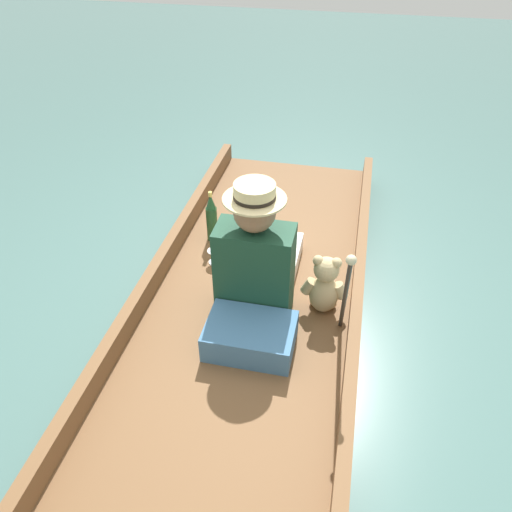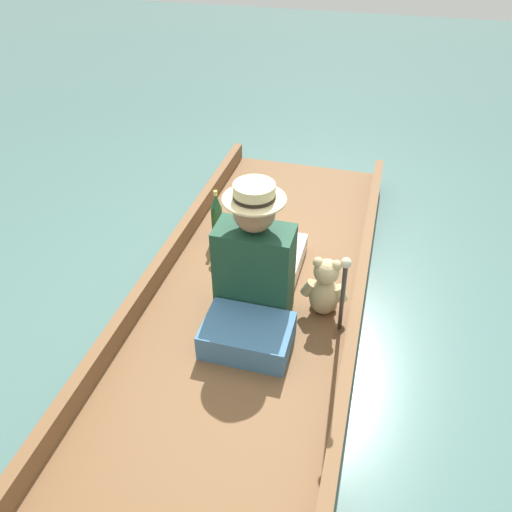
{
  "view_description": "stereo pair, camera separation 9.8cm",
  "coord_description": "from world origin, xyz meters",
  "px_view_note": "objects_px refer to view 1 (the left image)",
  "views": [
    {
      "loc": [
        0.46,
        -1.96,
        1.98
      ],
      "look_at": [
        0.04,
        -0.01,
        0.45
      ],
      "focal_mm": 35.0,
      "sensor_mm": 36.0,
      "label": 1
    },
    {
      "loc": [
        0.56,
        -1.94,
        1.98
      ],
      "look_at": [
        0.04,
        -0.01,
        0.45
      ],
      "focal_mm": 35.0,
      "sensor_mm": 36.0,
      "label": 2
    }
  ],
  "objects_px": {
    "wine_glass": "(215,254)",
    "champagne_bottle": "(212,218)",
    "teddy_bear": "(325,286)",
    "walking_cane": "(346,290)",
    "seated_person": "(259,259)"
  },
  "relations": [
    {
      "from": "wine_glass",
      "to": "champagne_bottle",
      "type": "relative_size",
      "value": 0.26
    },
    {
      "from": "teddy_bear",
      "to": "wine_glass",
      "type": "relative_size",
      "value": 3.98
    },
    {
      "from": "wine_glass",
      "to": "champagne_bottle",
      "type": "distance_m",
      "value": 0.27
    },
    {
      "from": "wine_glass",
      "to": "walking_cane",
      "type": "relative_size",
      "value": 0.13
    },
    {
      "from": "wine_glass",
      "to": "teddy_bear",
      "type": "bearing_deg",
      "value": -21.91
    },
    {
      "from": "teddy_bear",
      "to": "walking_cane",
      "type": "xyz_separation_m",
      "value": [
        0.11,
        -0.29,
        0.24
      ]
    },
    {
      "from": "seated_person",
      "to": "walking_cane",
      "type": "height_order",
      "value": "seated_person"
    },
    {
      "from": "teddy_bear",
      "to": "walking_cane",
      "type": "relative_size",
      "value": 0.52
    },
    {
      "from": "teddy_bear",
      "to": "champagne_bottle",
      "type": "relative_size",
      "value": 1.04
    },
    {
      "from": "walking_cane",
      "to": "seated_person",
      "type": "bearing_deg",
      "value": 146.6
    },
    {
      "from": "wine_glass",
      "to": "walking_cane",
      "type": "bearing_deg",
      "value": -35.55
    },
    {
      "from": "wine_glass",
      "to": "walking_cane",
      "type": "height_order",
      "value": "walking_cane"
    },
    {
      "from": "walking_cane",
      "to": "teddy_bear",
      "type": "bearing_deg",
      "value": 110.11
    },
    {
      "from": "teddy_bear",
      "to": "champagne_bottle",
      "type": "height_order",
      "value": "teddy_bear"
    },
    {
      "from": "walking_cane",
      "to": "wine_glass",
      "type": "bearing_deg",
      "value": 144.45
    }
  ]
}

